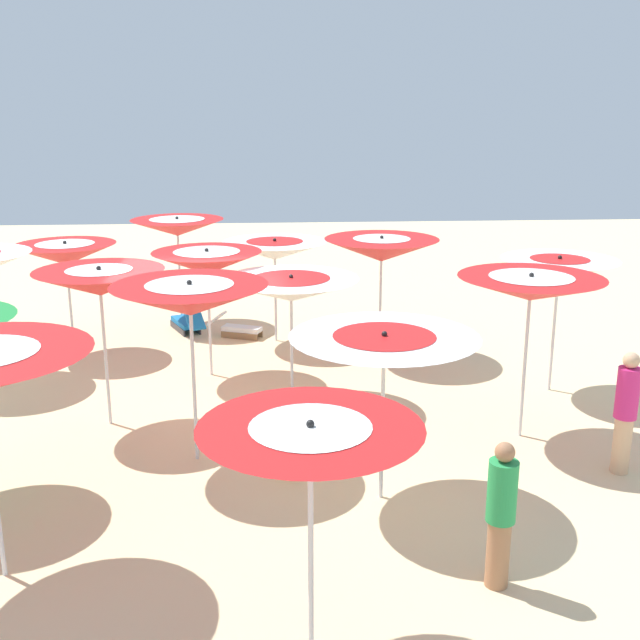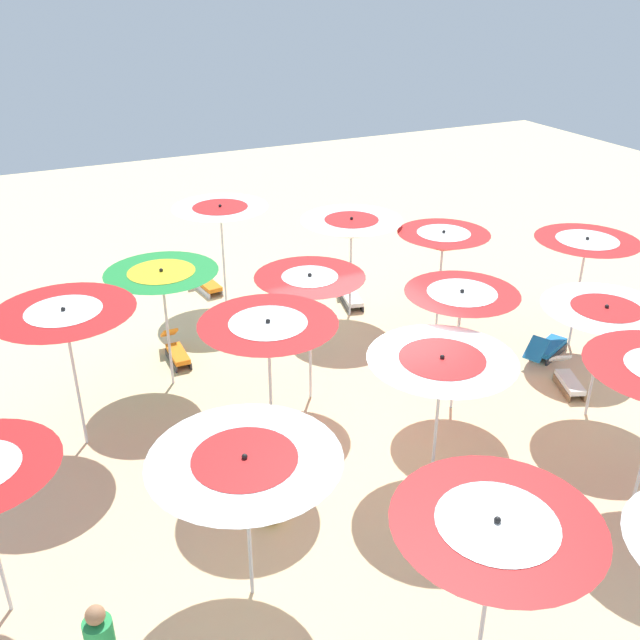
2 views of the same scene
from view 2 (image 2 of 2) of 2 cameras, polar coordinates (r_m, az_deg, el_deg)
The scene contains 20 objects.
ground at distance 12.42m, azimuth 3.80°, elevation -9.10°, with size 41.44×41.44×0.04m, color beige.
beach_umbrella_2 at distance 12.80m, azimuth 21.89°, elevation 0.18°, with size 2.14×2.14×2.18m.
beach_umbrella_3 at distance 15.13m, azimuth 20.56°, elevation 5.43°, with size 2.05×2.05×2.42m.
beach_umbrella_4 at distance 7.38m, azimuth 13.89°, elevation -16.43°, with size 2.09×2.09×2.50m.
beach_umbrella_5 at distance 10.57m, azimuth 9.70°, elevation -3.92°, with size 2.21×2.21×2.16m.
beach_umbrella_6 at distance 12.23m, azimuth 11.26°, elevation 1.37°, with size 1.95×1.95×2.36m.
beach_umbrella_7 at distance 15.27m, azimuth 9.85°, elevation 6.21°, with size 1.95×1.95×2.25m.
beach_umbrella_8 at distance 8.47m, azimuth -6.02°, elevation -11.84°, with size 2.30×2.30×2.19m.
beach_umbrella_9 at distance 10.56m, azimuth -4.16°, elevation -1.20°, with size 2.09×2.09×2.57m.
beach_umbrella_10 at distance 12.26m, azimuth -0.82°, elevation 2.71°, with size 1.93×1.93×2.50m.
beach_umbrella_11 at distance 15.57m, azimuth 2.53°, elevation 7.33°, with size 2.22×2.22×2.36m.
beach_umbrella_13 at distance 11.65m, azimuth -19.76°, elevation -0.16°, with size 2.20×2.20×2.54m.
beach_umbrella_14 at distance 13.07m, azimuth -12.53°, elevation 2.97°, with size 2.04×2.04×2.39m.
beach_umbrella_15 at distance 16.30m, azimuth -7.99°, elevation 8.46°, with size 2.16×2.16×2.43m.
lounger_0 at distance 14.71m, azimuth -11.45°, elevation -2.46°, with size 0.34×1.25×0.55m.
lounger_1 at distance 14.28m, azimuth 19.30°, elevation -4.52°, with size 0.73×1.21×0.52m.
lounger_2 at distance 15.26m, azimuth 17.76°, elevation -2.13°, with size 1.40×0.90×0.60m.
lounger_3 at distance 17.79m, azimuth -9.15°, elevation 3.06°, with size 0.54×1.31×0.68m.
lounger_4 at distance 16.86m, azimuth 2.46°, elevation 1.98°, with size 0.64×1.28×0.58m.
beach_ball at distance 10.61m, azimuth -3.94°, elevation -15.23°, with size 0.30×0.30×0.30m, color yellow.
Camera 2 is at (-5.05, -8.74, 7.22)m, focal length 39.86 mm.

